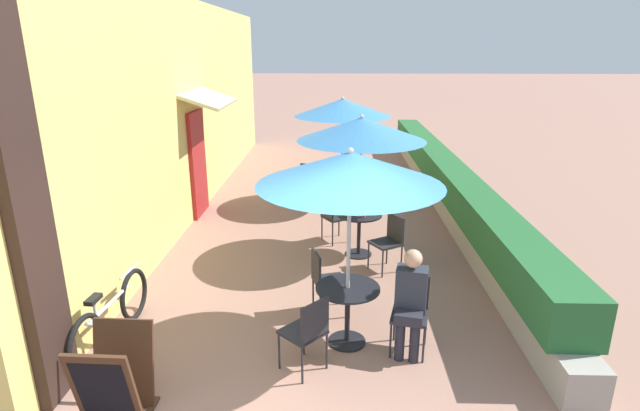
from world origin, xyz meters
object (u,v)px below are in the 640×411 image
(patio_table_far, at_px, (342,182))
(coffee_cup_far, at_px, (342,172))
(cafe_chair_mid_right, at_px, (332,214))
(menu_board, at_px, (115,377))
(patio_umbrella_far, at_px, (343,108))
(patio_table_mid, at_px, (359,226))
(bicycle_leaning, at_px, (112,316))
(seated_patron_near_left, at_px, (410,299))
(patio_umbrella_mid, at_px, (361,129))
(coffee_cup_mid, at_px, (364,214))
(patio_umbrella_near, at_px, (350,169))
(cafe_chair_far_left, at_px, (311,179))
(cafe_chair_near_left, at_px, (410,307))
(cafe_chair_near_right, at_px, (324,277))
(cafe_chair_far_right, at_px, (374,184))
(cafe_chair_near_back, at_px, (308,329))
(cafe_chair_mid_left, at_px, (390,238))
(patio_table_near, at_px, (348,304))

(patio_table_far, bearing_deg, coffee_cup_far, -88.63)
(cafe_chair_mid_right, relative_size, patio_table_far, 1.18)
(menu_board, bearing_deg, patio_umbrella_far, 73.64)
(patio_table_mid, height_order, bicycle_leaning, bicycle_leaning)
(seated_patron_near_left, xyz_separation_m, patio_umbrella_mid, (-0.43, 2.78, 1.41))
(coffee_cup_mid, distance_m, patio_table_far, 2.97)
(patio_umbrella_near, distance_m, menu_board, 3.03)
(cafe_chair_far_left, bearing_deg, cafe_chair_near_left, -53.51)
(cafe_chair_near_right, relative_size, patio_table_mid, 1.18)
(patio_umbrella_mid, height_order, cafe_chair_far_right, patio_umbrella_mid)
(seated_patron_near_left, distance_m, cafe_chair_near_right, 1.29)
(cafe_chair_mid_right, bearing_deg, patio_umbrella_near, -28.62)
(patio_umbrella_far, relative_size, cafe_chair_far_left, 2.67)
(cafe_chair_near_back, bearing_deg, patio_umbrella_mid, 31.01)
(patio_table_far, bearing_deg, cafe_chair_far_right, -16.55)
(patio_umbrella_near, bearing_deg, coffee_cup_far, 89.93)
(seated_patron_near_left, relative_size, cafe_chair_near_back, 1.44)
(cafe_chair_mid_right, height_order, coffee_cup_far, cafe_chair_mid_right)
(patio_table_mid, distance_m, coffee_cup_far, 2.64)
(patio_umbrella_mid, relative_size, coffee_cup_far, 25.80)
(bicycle_leaning, xyz_separation_m, menu_board, (0.55, -1.19, 0.07))
(seated_patron_near_left, height_order, coffee_cup_far, seated_patron_near_left)
(menu_board, bearing_deg, cafe_chair_near_left, 24.12)
(cafe_chair_mid_right, relative_size, bicycle_leaning, 0.49)
(cafe_chair_mid_right, xyz_separation_m, patio_umbrella_far, (0.19, 2.22, 1.58))
(patio_table_far, distance_m, cafe_chair_far_left, 0.71)
(cafe_chair_mid_right, relative_size, cafe_chair_far_left, 1.00)
(coffee_cup_far, bearing_deg, cafe_chair_near_back, -94.31)
(cafe_chair_mid_left, bearing_deg, patio_table_far, -20.39)
(patio_umbrella_mid, distance_m, cafe_chair_far_left, 3.50)
(cafe_chair_near_left, xyz_separation_m, cafe_chair_near_right, (-0.98, 0.74, 0.00))
(patio_umbrella_mid, height_order, coffee_cup_far, patio_umbrella_mid)
(patio_umbrella_mid, bearing_deg, menu_board, -122.22)
(patio_table_near, height_order, cafe_chair_near_left, cafe_chair_near_left)
(cafe_chair_mid_right, height_order, cafe_chair_far_right, same)
(cafe_chair_mid_right, distance_m, menu_board, 4.84)
(patio_table_near, relative_size, patio_umbrella_mid, 0.32)
(patio_umbrella_mid, relative_size, patio_table_far, 3.16)
(coffee_cup_mid, distance_m, cafe_chair_far_right, 2.77)
(cafe_chair_near_left, distance_m, patio_umbrella_mid, 3.14)
(cafe_chair_mid_left, distance_m, coffee_cup_far, 3.26)
(patio_table_mid, xyz_separation_m, bicycle_leaning, (-2.98, -2.66, -0.16))
(patio_umbrella_far, height_order, bicycle_leaning, patio_umbrella_far)
(cafe_chair_mid_right, bearing_deg, bicycle_leaning, -70.26)
(cafe_chair_near_right, distance_m, cafe_chair_far_right, 4.61)
(seated_patron_near_left, xyz_separation_m, bicycle_leaning, (-3.41, 0.11, -0.34))
(patio_table_near, distance_m, cafe_chair_near_back, 0.71)
(cafe_chair_mid_left, height_order, coffee_cup_far, cafe_chair_mid_left)
(patio_table_mid, xyz_separation_m, menu_board, (-2.43, -3.85, -0.09))
(cafe_chair_near_back, height_order, cafe_chair_far_right, same)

